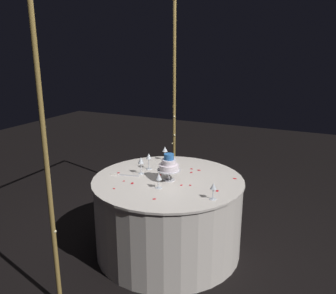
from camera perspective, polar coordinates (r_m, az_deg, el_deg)
The scene contains 24 objects.
ground_plane at distance 3.70m, azimuth 0.00°, elevation -16.24°, with size 12.00×12.00×0.00m, color black.
decorative_arch at distance 3.36m, azimuth -6.76°, elevation 9.96°, with size 2.22×0.06×2.52m.
main_table at distance 3.51m, azimuth 0.00°, elevation -10.98°, with size 1.45×1.45×0.76m.
tiered_cake at distance 3.27m, azimuth 0.14°, elevation -3.02°, with size 0.22×0.22×0.26m.
wine_glass_0 at distance 3.87m, azimuth -0.50°, elevation -0.51°, with size 0.06×0.06×0.15m.
wine_glass_1 at distance 3.11m, azimuth -1.52°, elevation -4.96°, with size 0.06×0.06×0.14m.
wine_glass_2 at distance 2.91m, azimuth 7.39°, elevation -6.54°, with size 0.06×0.06×0.14m.
wine_glass_3 at distance 3.46m, azimuth -4.44°, elevation -2.35°, with size 0.06×0.06×0.17m.
wine_glass_4 at distance 3.59m, azimuth -3.16°, elevation -1.70°, with size 0.06×0.06×0.17m.
cake_knife at distance 3.48m, azimuth -7.39°, elevation -4.53°, with size 0.09×0.29×0.01m.
rose_petal_0 at distance 3.17m, azimuth -8.79°, elevation -6.70°, with size 0.03×0.02×0.00m, color red.
rose_petal_1 at distance 3.50m, azimuth 1.41°, elevation -4.27°, with size 0.03×0.02×0.00m, color red.
rose_petal_2 at distance 3.27m, azimuth -5.85°, elevation -5.88°, with size 0.04×0.03×0.00m, color red.
rose_petal_3 at distance 3.53m, azimuth 3.80°, elevation -4.15°, with size 0.03×0.02×0.00m, color red.
rose_petal_4 at distance 3.42m, azimuth 10.80°, elevation -5.07°, with size 0.04×0.03×0.00m, color red.
rose_petal_5 at distance 3.45m, azimuth -1.27°, elevation -4.56°, with size 0.03×0.02×0.00m, color red.
rose_petal_6 at distance 3.21m, azimuth 3.63°, elevation -6.23°, with size 0.03×0.02×0.00m, color red.
rose_petal_7 at distance 3.21m, azimuth 2.18°, elevation -6.22°, with size 0.03×0.02×0.00m, color red.
rose_petal_8 at distance 2.93m, azimuth -2.25°, elevation -8.45°, with size 0.03×0.02×0.00m, color red.
rose_petal_9 at distance 3.55m, azimuth -8.08°, elevation -4.17°, with size 0.03×0.02×0.00m, color red.
rose_petal_10 at distance 3.63m, azimuth 3.87°, elevation -3.56°, with size 0.03×0.02×0.00m, color red.
rose_petal_11 at distance 3.11m, azimuth 8.03°, elevation -7.08°, with size 0.04×0.03×0.00m, color red.
rose_petal_12 at distance 3.60m, azimuth 5.04°, elevation -3.78°, with size 0.04×0.03×0.00m, color red.
rose_petal_13 at distance 3.33m, azimuth -7.21°, elevation -5.51°, with size 0.02×0.02×0.00m, color red.
Camera 1 is at (-2.83, -1.34, 1.97)m, focal length 37.46 mm.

